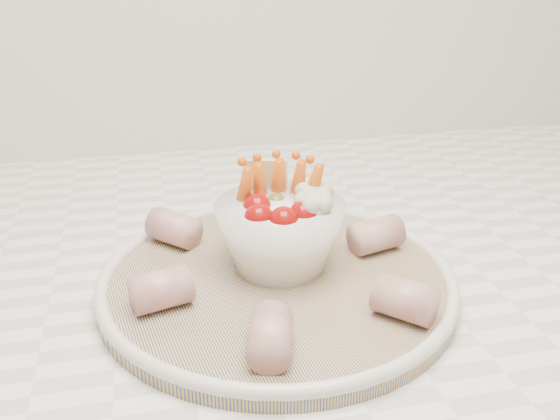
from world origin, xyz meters
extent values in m
cube|color=white|center=(0.00, 1.45, 0.90)|extent=(2.04, 0.62, 0.04)
cylinder|color=navy|center=(-0.14, 1.34, 0.93)|extent=(0.36, 0.36, 0.01)
torus|color=silver|center=(-0.14, 1.34, 0.94)|extent=(0.32, 0.32, 0.01)
sphere|color=#8E0909|center=(-0.16, 1.34, 0.99)|extent=(0.03, 0.03, 0.03)
sphere|color=#8E0909|center=(-0.14, 1.33, 0.99)|extent=(0.03, 0.03, 0.03)
sphere|color=#8E0909|center=(-0.12, 1.34, 0.99)|extent=(0.03, 0.03, 0.03)
sphere|color=#8E0909|center=(-0.15, 1.36, 0.99)|extent=(0.03, 0.03, 0.03)
sphere|color=#4B6220|center=(-0.13, 1.38, 0.99)|extent=(0.02, 0.02, 0.02)
cone|color=#CD5A13|center=(-0.15, 1.39, 1.00)|extent=(0.03, 0.04, 0.06)
cone|color=#CD5A13|center=(-0.13, 1.39, 1.00)|extent=(0.02, 0.04, 0.06)
cone|color=#CD5A13|center=(-0.11, 1.38, 1.00)|extent=(0.02, 0.04, 0.06)
cone|color=#CD5A13|center=(-0.16, 1.38, 1.00)|extent=(0.02, 0.04, 0.06)
cone|color=#CD5A13|center=(-0.10, 1.37, 1.00)|extent=(0.03, 0.04, 0.06)
sphere|color=beige|center=(-0.10, 1.36, 1.00)|extent=(0.03, 0.03, 0.03)
sphere|color=beige|center=(-0.11, 1.34, 1.00)|extent=(0.03, 0.03, 0.03)
cube|color=beige|center=(-0.14, 1.40, 1.00)|extent=(0.04, 0.02, 0.04)
cylinder|color=#A84D50|center=(-0.04, 1.37, 0.95)|extent=(0.05, 0.04, 0.03)
cylinder|color=#A84D50|center=(-0.11, 1.45, 0.95)|extent=(0.04, 0.05, 0.03)
cylinder|color=#A84D50|center=(-0.22, 1.43, 0.95)|extent=(0.06, 0.06, 0.03)
cylinder|color=#A84D50|center=(-0.24, 1.31, 0.95)|extent=(0.05, 0.04, 0.03)
cylinder|color=#A84D50|center=(-0.17, 1.23, 0.95)|extent=(0.04, 0.05, 0.03)
cylinder|color=#A84D50|center=(-0.05, 1.26, 0.95)|extent=(0.06, 0.06, 0.03)
camera|label=1|loc=(-0.25, 0.87, 1.22)|focal=40.00mm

